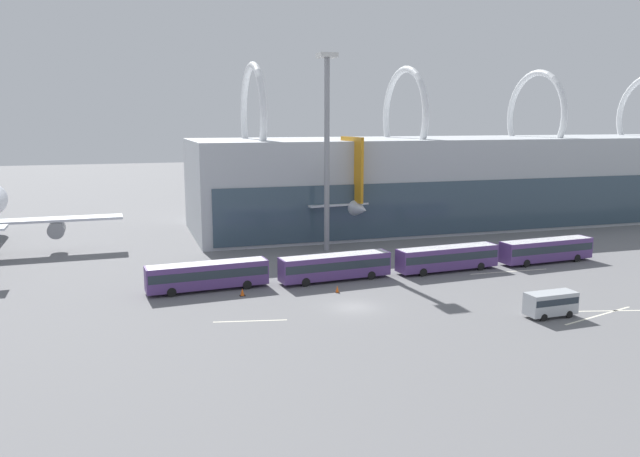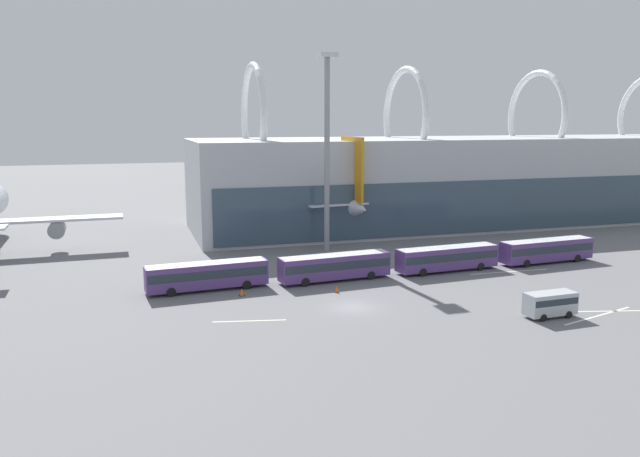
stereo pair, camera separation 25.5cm
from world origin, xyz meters
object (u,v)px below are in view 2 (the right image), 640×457
at_px(shuttle_bus_1, 335,265).
at_px(traffic_cone_0, 242,292).
at_px(shuttle_bus_0, 207,274).
at_px(floodlight_mast, 327,137).
at_px(shuttle_bus_2, 447,257).
at_px(traffic_cone_1, 337,289).
at_px(shuttle_bus_3, 547,249).
at_px(service_van_foreground, 550,303).
at_px(airliner_parked_remote, 537,186).
at_px(airliner_at_gate_far, 310,195).

distance_m(shuttle_bus_1, traffic_cone_0, 11.89).
xyz_separation_m(shuttle_bus_0, shuttle_bus_1, (14.61, -0.24, 0.00)).
height_order(floodlight_mast, traffic_cone_0, floodlight_mast).
bearing_deg(shuttle_bus_0, shuttle_bus_2, -4.50).
distance_m(shuttle_bus_2, traffic_cone_1, 16.85).
bearing_deg(traffic_cone_0, shuttle_bus_3, 4.98).
xyz_separation_m(service_van_foreground, floodlight_mast, (-10.73, 35.46, 14.60)).
xyz_separation_m(airliner_parked_remote, traffic_cone_0, (-70.17, -46.33, -4.35)).
bearing_deg(airliner_at_gate_far, shuttle_bus_0, 141.24).
bearing_deg(service_van_foreground, shuttle_bus_3, -128.18).
bearing_deg(floodlight_mast, shuttle_bus_2, -58.15).
height_order(traffic_cone_0, traffic_cone_1, traffic_cone_0).
height_order(airliner_at_gate_far, airliner_parked_remote, airliner_at_gate_far).
bearing_deg(traffic_cone_0, shuttle_bus_2, 7.01).
relative_size(floodlight_mast, traffic_cone_0, 33.97).
height_order(airliner_at_gate_far, shuttle_bus_1, airliner_at_gate_far).
bearing_deg(shuttle_bus_2, floodlight_mast, 117.77).
bearing_deg(shuttle_bus_0, traffic_cone_0, -50.05).
bearing_deg(airliner_at_gate_far, shuttle_bus_3, -157.04).
bearing_deg(traffic_cone_1, traffic_cone_0, 169.64).
bearing_deg(traffic_cone_1, shuttle_bus_2, 17.43).
bearing_deg(shuttle_bus_3, traffic_cone_0, -179.10).
xyz_separation_m(shuttle_bus_0, shuttle_bus_2, (29.22, -0.08, 0.00)).
height_order(airliner_at_gate_far, floodlight_mast, floodlight_mast).
bearing_deg(floodlight_mast, service_van_foreground, -73.17).
xyz_separation_m(shuttle_bus_1, shuttle_bus_3, (29.22, 0.51, 0.00)).
height_order(airliner_parked_remote, traffic_cone_0, airliner_parked_remote).
relative_size(airliner_at_gate_far, traffic_cone_1, 52.36).
xyz_separation_m(airliner_at_gate_far, shuttle_bus_3, (21.27, -36.53, -3.55)).
bearing_deg(shuttle_bus_3, floodlight_mast, 142.93).
bearing_deg(shuttle_bus_0, shuttle_bus_1, -5.30).
distance_m(shuttle_bus_3, traffic_cone_1, 31.13).
bearing_deg(floodlight_mast, traffic_cone_1, -105.06).
relative_size(service_van_foreground, floodlight_mast, 0.18).
relative_size(shuttle_bus_3, traffic_cone_0, 16.60).
xyz_separation_m(airliner_at_gate_far, shuttle_bus_2, (6.66, -36.88, -3.55)).
bearing_deg(floodlight_mast, airliner_parked_remote, 26.12).
bearing_deg(floodlight_mast, airliner_at_gate_far, 80.08).
relative_size(shuttle_bus_2, floodlight_mast, 0.49).
relative_size(airliner_at_gate_far, airliner_parked_remote, 1.30).
xyz_separation_m(shuttle_bus_1, floodlight_mast, (4.38, 16.63, 14.19)).
xyz_separation_m(shuttle_bus_0, floodlight_mast, (18.99, 16.39, 14.19)).
height_order(shuttle_bus_1, shuttle_bus_2, same).
bearing_deg(shuttle_bus_3, shuttle_bus_2, 177.26).
bearing_deg(shuttle_bus_2, traffic_cone_0, -177.07).
bearing_deg(shuttle_bus_0, shuttle_bus_3, -4.00).
height_order(airliner_parked_remote, shuttle_bus_3, airliner_parked_remote).
bearing_deg(airliner_parked_remote, service_van_foreground, 174.04).
distance_m(shuttle_bus_3, floodlight_mast, 32.84).
bearing_deg(shuttle_bus_1, shuttle_bus_2, -4.06).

